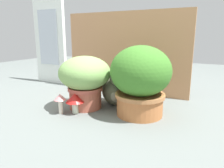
% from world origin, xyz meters
% --- Properties ---
extents(ground_plane, '(6.00, 6.00, 0.00)m').
position_xyz_m(ground_plane, '(0.00, 0.00, 0.00)').
color(ground_plane, slate).
extents(cardboard_backdrop, '(1.14, 0.03, 0.72)m').
position_xyz_m(cardboard_backdrop, '(-0.02, 0.55, 0.36)').
color(cardboard_backdrop, tan).
rests_on(cardboard_backdrop, ground).
extents(window_panel_white, '(0.39, 0.05, 0.89)m').
position_xyz_m(window_panel_white, '(-0.91, 0.58, 0.45)').
color(window_panel_white, white).
rests_on(window_panel_white, ground).
extents(grass_planter, '(0.37, 0.37, 0.37)m').
position_xyz_m(grass_planter, '(-0.11, 0.03, 0.22)').
color(grass_planter, '#B85D48').
rests_on(grass_planter, ground).
extents(leafy_planter, '(0.39, 0.39, 0.45)m').
position_xyz_m(leafy_planter, '(0.29, 0.07, 0.24)').
color(leafy_planter, '#BB6F3D').
rests_on(leafy_planter, ground).
extents(cat, '(0.30, 0.36, 0.32)m').
position_xyz_m(cat, '(0.05, 0.18, 0.12)').
color(cat, '#595C44').
rests_on(cat, ground).
extents(mushroom_ornament_red, '(0.13, 0.13, 0.14)m').
position_xyz_m(mushroom_ornament_red, '(-0.11, -0.09, 0.10)').
color(mushroom_ornament_red, silver).
rests_on(mushroom_ornament_red, ground).
extents(mushroom_ornament_pink, '(0.08, 0.08, 0.14)m').
position_xyz_m(mushroom_ornament_pink, '(-0.19, -0.15, 0.10)').
color(mushroom_ornament_pink, silver).
rests_on(mushroom_ornament_pink, ground).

